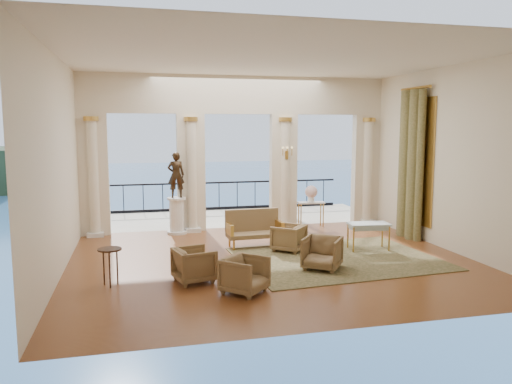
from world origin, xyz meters
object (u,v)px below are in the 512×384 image
object	(u,v)px
armchair_d	(194,263)
console_table	(311,206)
armchair_b	(322,251)
pedestal	(177,216)
side_table	(110,254)
game_table	(369,226)
armchair_a	(245,273)
settee	(254,228)
statue	(176,175)
armchair_c	(289,237)

from	to	relation	value
armchair_d	console_table	size ratio (longest dim) A/B	0.90
armchair_b	pedestal	size ratio (longest dim) A/B	0.74
console_table	side_table	bearing A→B (deg)	-135.76
armchair_b	game_table	distance (m)	2.17
armchair_a	console_table	xyz separation A→B (m)	(3.28, 5.54, 0.26)
armchair_b	pedestal	distance (m)	5.15
armchair_b	settee	distance (m)	2.57
settee	pedestal	world-z (taller)	pedestal
settee	game_table	size ratio (longest dim) A/B	1.38
armchair_d	side_table	world-z (taller)	armchair_d
settee	game_table	world-z (taller)	settee
pedestal	statue	xyz separation A→B (m)	(0.00, 0.00, 1.18)
armchair_d	side_table	distance (m)	1.61
armchair_d	game_table	distance (m)	4.73
armchair_a	settee	xyz separation A→B (m)	(1.00, 3.51, 0.09)
game_table	console_table	world-z (taller)	console_table
settee	game_table	xyz separation A→B (m)	(2.65, -1.09, 0.15)
armchair_c	armchair_d	xyz separation A→B (m)	(-2.53, -1.91, 0.01)
armchair_b	side_table	bearing A→B (deg)	-142.70
settee	statue	size ratio (longest dim) A/B	1.11
console_table	settee	bearing A→B (deg)	-132.68
armchair_b	side_table	distance (m)	4.35
armchair_b	statue	world-z (taller)	statue
pedestal	game_table	bearing A→B (deg)	-34.69
armchair_a	statue	xyz separation A→B (m)	(-0.79, 5.49, 1.32)
settee	statue	bearing A→B (deg)	128.99
game_table	pedestal	xyz separation A→B (m)	(-4.43, 3.07, -0.11)
settee	side_table	world-z (taller)	settee
armchair_b	settee	size ratio (longest dim) A/B	0.54
game_table	side_table	bearing A→B (deg)	-160.35
console_table	armchair_a	bearing A→B (deg)	-115.02
armchair_a	game_table	distance (m)	4.39
console_table	side_table	distance (m)	7.28
settee	side_table	distance (m)	4.24
armchair_d	statue	size ratio (longest dim) A/B	0.58
armchair_c	side_table	xyz separation A→B (m)	(-4.12, -1.80, 0.27)
armchair_c	console_table	size ratio (longest dim) A/B	0.87
pedestal	console_table	xyz separation A→B (m)	(4.06, 0.05, 0.13)
armchair_c	game_table	size ratio (longest dim) A/B	0.70
settee	console_table	size ratio (longest dim) A/B	1.73
armchair_d	settee	xyz separation A→B (m)	(1.82, 2.62, 0.09)
armchair_c	game_table	xyz separation A→B (m)	(1.94, -0.37, 0.25)
armchair_c	settee	bearing A→B (deg)	-94.05
armchair_a	game_table	xyz separation A→B (m)	(3.65, 2.42, 0.24)
armchair_c	armchair_d	world-z (taller)	armchair_d
settee	pedestal	size ratio (longest dim) A/B	1.38
armchair_a	settee	distance (m)	3.65
statue	console_table	size ratio (longest dim) A/B	1.55
armchair_a	statue	distance (m)	5.70
side_table	armchair_a	bearing A→B (deg)	-22.34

